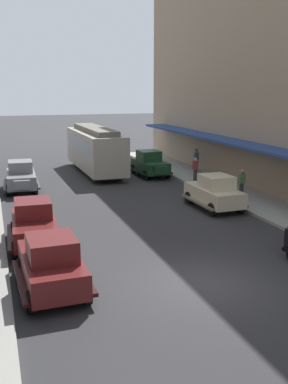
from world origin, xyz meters
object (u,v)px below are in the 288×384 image
Objects in this scene: streetcar at (95,148)px; pedestrian_0 at (242,183)px; parked_car_4 at (51,262)px; pedestrian_1 at (196,160)px; parked_car_3 at (150,163)px; parked_car_6 at (214,191)px; parked_car_0 at (34,223)px; parked_car_2 at (21,176)px; pedestrian_4 at (195,169)px.

streetcar is 12.77m from pedestrian_0.
parked_car_4 is 14.69m from pedestrian_0.
parked_car_4 is at bearing -126.90° from pedestrian_1.
pedestrian_1 is at bearing -1.31° from parked_car_3.
pedestrian_1 is at bearing 53.10° from parked_car_4.
pedestrian_0 is at bearing -61.87° from streetcar.
streetcar is at bearing 106.50° from parked_car_6.
parked_car_3 and parked_car_4 have the same top height.
parked_car_0 is 1.00× the size of parked_car_3.
parked_car_6 is at bearing 38.29° from parked_car_4.
pedestrian_0 is 8.73m from pedestrian_1.
parked_car_0 is 1.00× the size of parked_car_2.
pedestrian_4 is at bearing 96.77° from pedestrian_0.
parked_car_2 is 15.38m from parked_car_4.
parked_car_4 reaches higher than pedestrian_1.
parked_car_4 is 2.57× the size of pedestrian_1.
pedestrian_1 is (13.13, 12.74, 0.07)m from parked_car_0.
streetcar reaches higher than parked_car_0.
parked_car_2 and parked_car_6 have the same top height.
parked_car_2 is (0.19, 10.80, 0.00)m from parked_car_0.
parked_car_6 is 6.41m from pedestrian_4.
parked_car_0 and parked_car_2 have the same top height.
parked_car_6 is at bearing 16.90° from parked_car_0.
pedestrian_4 is at bearing -8.64° from parked_car_2.
parked_car_4 is 21.67m from pedestrian_1.
parked_car_2 is 7.40m from streetcar.
parked_car_6 is (0.18, -9.90, 0.00)m from parked_car_3.
parked_car_0 is at bearing 91.48° from parked_car_4.
parked_car_0 is at bearing -161.15° from pedestrian_0.
parked_car_0 is 18.30m from pedestrian_1.
parked_car_2 is 13.08m from pedestrian_1.
parked_car_0 reaches higher than pedestrian_1.
parked_car_6 reaches higher than pedestrian_1.
parked_car_0 reaches higher than pedestrian_4.
parked_car_3 is 0.45× the size of streetcar.
parked_car_4 is 0.45× the size of streetcar.
parked_car_4 reaches higher than pedestrian_4.
pedestrian_1 reaches higher than pedestrian_4.
parked_car_3 is 2.62× the size of pedestrian_4.
parked_car_3 reaches higher than pedestrian_1.
pedestrian_1 is (3.67, -0.08, 0.07)m from parked_car_3.
parked_car_4 is 17.72m from pedestrian_4.
parked_car_2 reaches higher than pedestrian_1.
parked_car_6 is 0.45× the size of streetcar.
parked_car_0 and parked_car_6 have the same top height.
streetcar is at bearing 144.45° from parked_car_3.
parked_car_0 is 10.07m from parked_car_6.
pedestrian_0 is at bearing 36.19° from parked_car_4.
pedestrian_4 is (-0.59, 5.01, 0.00)m from pedestrian_0.
parked_car_2 reaches higher than pedestrian_4.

